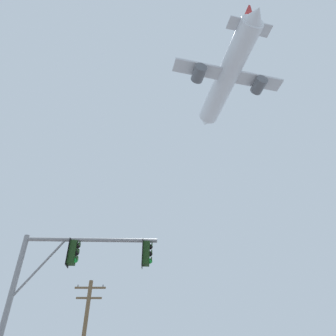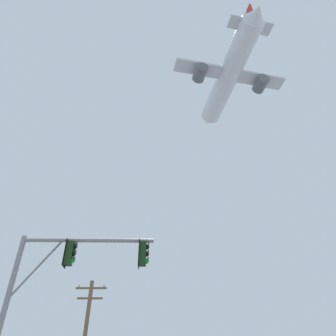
# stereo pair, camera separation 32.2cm
# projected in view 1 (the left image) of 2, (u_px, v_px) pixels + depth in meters

# --- Properties ---
(signal_pole_near) EXTENTS (5.17, 0.52, 6.73)m
(signal_pole_near) POSITION_uv_depth(u_px,v_px,m) (62.00, 281.00, 11.65)
(signal_pole_near) COLOR gray
(signal_pole_near) RESTS_ON ground
(airplane) EXTENTS (17.63, 22.82, 6.24)m
(airplane) POSITION_uv_depth(u_px,v_px,m) (227.00, 76.00, 50.88)
(airplane) COLOR white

